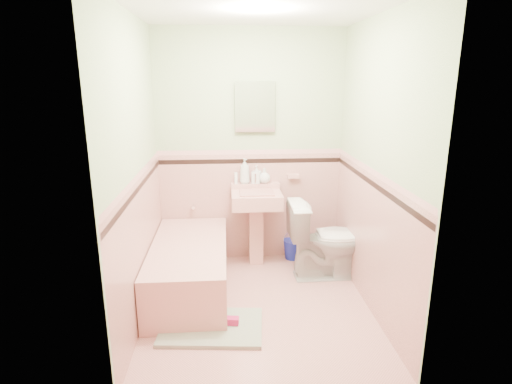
{
  "coord_description": "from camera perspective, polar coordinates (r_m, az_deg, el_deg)",
  "views": [
    {
      "loc": [
        -0.27,
        -3.37,
        2.0
      ],
      "look_at": [
        0.0,
        0.25,
        1.0
      ],
      "focal_mm": 29.31,
      "sensor_mm": 36.0,
      "label": 1
    }
  ],
  "objects": [
    {
      "name": "floor",
      "position": [
        3.92,
        0.28,
        -15.23
      ],
      "size": [
        2.2,
        2.2,
        0.0
      ],
      "primitive_type": "plane",
      "color": "#DA968E",
      "rests_on": "ground"
    },
    {
      "name": "ceiling",
      "position": [
        3.42,
        0.34,
        23.84
      ],
      "size": [
        2.2,
        2.2,
        0.0
      ],
      "primitive_type": "plane",
      "rotation": [
        3.14,
        0.0,
        0.0
      ],
      "color": "white",
      "rests_on": "ground"
    },
    {
      "name": "wall_back",
      "position": [
        4.54,
        -0.79,
        5.89
      ],
      "size": [
        2.5,
        0.0,
        2.5
      ],
      "primitive_type": "plane",
      "rotation": [
        1.57,
        0.0,
        0.0
      ],
      "color": "beige",
      "rests_on": "ground"
    },
    {
      "name": "wall_front",
      "position": [
        2.4,
        2.37,
        -2.75
      ],
      "size": [
        2.5,
        0.0,
        2.5
      ],
      "primitive_type": "plane",
      "rotation": [
        -1.57,
        0.0,
        0.0
      ],
      "color": "beige",
      "rests_on": "ground"
    },
    {
      "name": "wall_left",
      "position": [
        3.53,
        -16.14,
        2.53
      ],
      "size": [
        0.0,
        2.5,
        2.5
      ],
      "primitive_type": "plane",
      "rotation": [
        1.57,
        0.0,
        1.57
      ],
      "color": "beige",
      "rests_on": "ground"
    },
    {
      "name": "wall_right",
      "position": [
        3.67,
        16.07,
        3.04
      ],
      "size": [
        0.0,
        2.5,
        2.5
      ],
      "primitive_type": "plane",
      "rotation": [
        1.57,
        0.0,
        -1.57
      ],
      "color": "beige",
      "rests_on": "ground"
    },
    {
      "name": "wainscot_back",
      "position": [
        4.68,
        -0.76,
        -2.02
      ],
      "size": [
        2.0,
        0.0,
        2.0
      ],
      "primitive_type": "plane",
      "rotation": [
        1.57,
        0.0,
        0.0
      ],
      "color": "#DC9C93",
      "rests_on": "ground"
    },
    {
      "name": "wainscot_front",
      "position": [
        2.69,
        2.18,
        -15.97
      ],
      "size": [
        2.0,
        0.0,
        2.0
      ],
      "primitive_type": "plane",
      "rotation": [
        -1.57,
        0.0,
        0.0
      ],
      "color": "#DC9C93",
      "rests_on": "ground"
    },
    {
      "name": "wainscot_left",
      "position": [
        3.72,
        -15.21,
        -7.28
      ],
      "size": [
        0.0,
        2.2,
        2.2
      ],
      "primitive_type": "plane",
      "rotation": [
        1.57,
        0.0,
        1.57
      ],
      "color": "#DC9C93",
      "rests_on": "ground"
    },
    {
      "name": "wainscot_right",
      "position": [
        3.85,
        15.19,
        -6.44
      ],
      "size": [
        0.0,
        2.2,
        2.2
      ],
      "primitive_type": "plane",
      "rotation": [
        1.57,
        0.0,
        -1.57
      ],
      "color": "#DC9C93",
      "rests_on": "ground"
    },
    {
      "name": "accent_back",
      "position": [
        4.54,
        -0.77,
        4.23
      ],
      "size": [
        2.0,
        0.0,
        2.0
      ],
      "primitive_type": "plane",
      "rotation": [
        1.57,
        0.0,
        0.0
      ],
      "color": "black",
      "rests_on": "ground"
    },
    {
      "name": "accent_front",
      "position": [
        2.46,
        2.29,
        -5.5
      ],
      "size": [
        2.0,
        0.0,
        2.0
      ],
      "primitive_type": "plane",
      "rotation": [
        -1.57,
        0.0,
        0.0
      ],
      "color": "black",
      "rests_on": "ground"
    },
    {
      "name": "accent_left",
      "position": [
        3.55,
        -15.7,
        0.49
      ],
      "size": [
        0.0,
        2.2,
        2.2
      ],
      "primitive_type": "plane",
      "rotation": [
        1.57,
        0.0,
        1.57
      ],
      "color": "black",
      "rests_on": "ground"
    },
    {
      "name": "accent_right",
      "position": [
        3.7,
        15.66,
        1.07
      ],
      "size": [
        0.0,
        2.2,
        2.2
      ],
      "primitive_type": "plane",
      "rotation": [
        1.57,
        0.0,
        -1.57
      ],
      "color": "black",
      "rests_on": "ground"
    },
    {
      "name": "cap_back",
      "position": [
        4.52,
        -0.78,
        5.48
      ],
      "size": [
        2.0,
        0.0,
        2.0
      ],
      "primitive_type": "plane",
      "rotation": [
        1.57,
        0.0,
        0.0
      ],
      "color": "#DA9997",
      "rests_on": "ground"
    },
    {
      "name": "cap_front",
      "position": [
        2.43,
        2.32,
        -3.29
      ],
      "size": [
        2.0,
        0.0,
        2.0
      ],
      "primitive_type": "plane",
      "rotation": [
        -1.57,
        0.0,
        0.0
      ],
      "color": "#DA9997",
      "rests_on": "ground"
    },
    {
      "name": "cap_left",
      "position": [
        3.53,
        -15.81,
        2.06
      ],
      "size": [
        0.0,
        2.2,
        2.2
      ],
      "primitive_type": "plane",
      "rotation": [
        1.57,
        0.0,
        1.57
      ],
      "color": "#DA9997",
      "rests_on": "ground"
    },
    {
      "name": "cap_right",
      "position": [
        3.67,
        15.77,
        2.58
      ],
      "size": [
        0.0,
        2.2,
        2.2
      ],
      "primitive_type": "plane",
      "rotation": [
        1.57,
        0.0,
        -1.57
      ],
      "color": "#DA9997",
      "rests_on": "ground"
    },
    {
      "name": "bathtub",
      "position": [
        4.12,
        -9.01,
        -10.34
      ],
      "size": [
        0.7,
        1.5,
        0.45
      ],
      "primitive_type": "cube",
      "color": "#D49189",
      "rests_on": "floor"
    },
    {
      "name": "tub_faucet",
      "position": [
        4.64,
        -8.53,
        -1.95
      ],
      "size": [
        0.04,
        0.12,
        0.04
      ],
      "primitive_type": "cylinder",
      "rotation": [
        1.57,
        0.0,
        0.0
      ],
      "color": "silver",
      "rests_on": "wall_back"
    },
    {
      "name": "sink",
      "position": [
        4.52,
        0.06,
        -5.12
      ],
      "size": [
        0.53,
        0.48,
        0.83
      ],
      "primitive_type": null,
      "color": "#D49189",
      "rests_on": "floor"
    },
    {
      "name": "sink_faucet",
      "position": [
        4.5,
        -0.07,
        1.92
      ],
      "size": [
        0.02,
        0.02,
        0.1
      ],
      "primitive_type": "cylinder",
      "color": "silver",
      "rests_on": "sink"
    },
    {
      "name": "medicine_cabinet",
      "position": [
        4.46,
        -0.14,
        11.55
      ],
      "size": [
        0.36,
        0.04,
        0.45
      ],
      "primitive_type": "cube",
      "color": "white",
      "rests_on": "wall_back"
    },
    {
      "name": "soap_dish",
      "position": [
        4.61,
        5.1,
        2.17
      ],
      "size": [
        0.13,
        0.07,
        0.04
      ],
      "primitive_type": "cube",
      "color": "#D49189",
      "rests_on": "wall_back"
    },
    {
      "name": "soap_bottle_left",
      "position": [
        4.52,
        -1.55,
        2.88
      ],
      "size": [
        0.14,
        0.14,
        0.27
      ],
      "primitive_type": "imported",
      "rotation": [
        0.0,
        0.0,
        0.39
      ],
      "color": "#B2B2B2",
      "rests_on": "sink"
    },
    {
      "name": "soap_bottle_mid",
      "position": [
        4.53,
        0.06,
        2.42
      ],
      "size": [
        0.11,
        0.11,
        0.2
      ],
      "primitive_type": "imported",
      "rotation": [
        0.0,
        0.0,
        -0.34
      ],
      "color": "#B2B2B2",
      "rests_on": "sink"
    },
    {
      "name": "soap_bottle_right",
      "position": [
        4.55,
        1.17,
        2.23
      ],
      "size": [
        0.14,
        0.14,
        0.16
      ],
      "primitive_type": "imported",
      "rotation": [
        0.0,
        0.0,
        0.1
      ],
      "color": "#B2B2B2",
      "rests_on": "sink"
    },
    {
      "name": "tube",
      "position": [
        4.53,
        -2.76,
        1.9
      ],
      "size": [
        0.04,
        0.04,
        0.12
      ],
      "primitive_type": "cylinder",
      "rotation": [
        0.0,
        0.0,
        0.17
      ],
      "color": "white",
      "rests_on": "sink"
    },
    {
      "name": "toilet",
      "position": [
        4.34,
        9.69,
        -6.4
      ],
      "size": [
        0.8,
        0.46,
        0.81
      ],
      "primitive_type": "imported",
      "rotation": [
        0.0,
        0.0,
        1.58
      ],
      "color": "white",
      "rests_on": "floor"
    },
    {
      "name": "bucket",
      "position": [
        4.82,
        5.08,
        -7.76
      ],
      "size": [
        0.25,
        0.25,
        0.22
      ],
      "primitive_type": null,
      "rotation": [
        0.0,
        0.0,
        0.14
      ],
      "color": "#1B29B1",
      "rests_on": "floor"
    },
    {
      "name": "bath_mat",
      "position": [
        3.62,
        -6.07,
        -17.84
      ],
      "size": [
        0.87,
        0.62,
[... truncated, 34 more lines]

